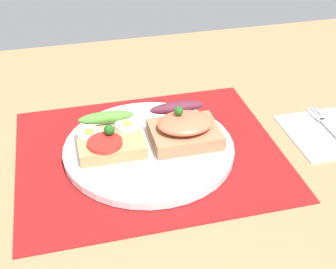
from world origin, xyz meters
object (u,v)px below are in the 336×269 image
(fork, at_px, (331,129))
(sandwich_egg_tomato, at_px, (109,138))
(plate, at_px, (149,149))
(sandwich_salmon, at_px, (184,127))
(napkin, at_px, (330,132))

(fork, bearing_deg, sandwich_egg_tomato, 175.22)
(plate, bearing_deg, fork, -3.22)
(sandwich_egg_tomato, relative_size, fork, 0.68)
(fork, bearing_deg, sandwich_salmon, 174.50)
(sandwich_salmon, xyz_separation_m, napkin, (0.24, -0.02, -0.03))
(sandwich_egg_tomato, bearing_deg, plate, -12.80)
(sandwich_egg_tomato, xyz_separation_m, fork, (0.36, -0.03, -0.02))
(sandwich_salmon, distance_m, fork, 0.25)
(plate, height_order, sandwich_egg_tomato, sandwich_egg_tomato)
(fork, bearing_deg, plate, 176.78)
(plate, distance_m, sandwich_salmon, 0.06)
(plate, height_order, sandwich_salmon, sandwich_salmon)
(sandwich_egg_tomato, bearing_deg, napkin, -5.04)
(plate, xyz_separation_m, sandwich_salmon, (0.06, 0.01, 0.03))
(plate, relative_size, sandwich_salmon, 2.49)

